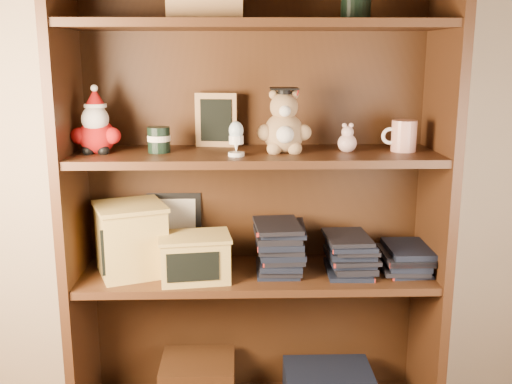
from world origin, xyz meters
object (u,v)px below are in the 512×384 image
bookcase (255,201)px  grad_teddy_bear (284,127)px  treats_box (131,239)px  teacher_mug (403,136)px

bookcase → grad_teddy_bear: (0.09, -0.06, 0.25)m
bookcase → treats_box: 0.42m
bookcase → grad_teddy_bear: 0.27m
teacher_mug → treats_box: teacher_mug is taller
grad_teddy_bear → teacher_mug: size_ratio=1.86×
grad_teddy_bear → treats_box: 0.61m
bookcase → grad_teddy_bear: size_ratio=7.73×
teacher_mug → treats_box: size_ratio=0.41×
bookcase → treats_box: bookcase is taller
grad_teddy_bear → teacher_mug: bearing=0.9°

